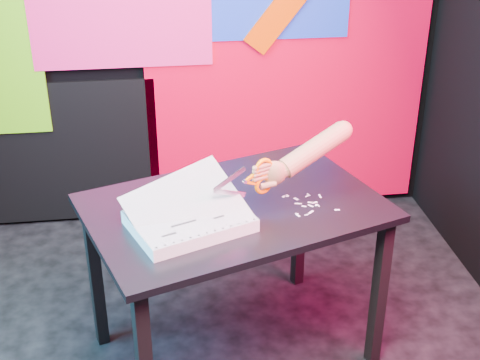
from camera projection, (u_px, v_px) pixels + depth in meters
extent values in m
cube|color=red|center=(287.00, 77.00, 3.77)|extent=(1.60, 0.02, 1.60)
cube|color=black|center=(43.00, 155.00, 3.79)|extent=(1.30, 0.02, 0.85)
cube|color=black|center=(96.00, 276.00, 2.90)|extent=(0.06, 0.06, 0.72)
cube|color=black|center=(379.00, 293.00, 2.79)|extent=(0.06, 0.06, 0.72)
cube|color=black|center=(299.00, 222.00, 3.31)|extent=(0.06, 0.06, 0.72)
cube|color=#2E2E33|center=(234.00, 208.00, 2.67)|extent=(1.34, 1.10, 0.03)
cube|color=beige|center=(190.00, 221.00, 2.50)|extent=(0.51, 0.45, 0.05)
cube|color=silver|center=(189.00, 215.00, 2.49)|extent=(0.51, 0.45, 0.00)
cube|color=silver|center=(189.00, 214.00, 2.49)|extent=(0.50, 0.43, 0.13)
cube|color=silver|center=(186.00, 207.00, 2.49)|extent=(0.51, 0.40, 0.22)
cylinder|color=black|center=(156.00, 248.00, 2.29)|extent=(0.01, 0.01, 0.00)
cylinder|color=black|center=(165.00, 245.00, 2.31)|extent=(0.01, 0.01, 0.00)
cylinder|color=black|center=(174.00, 243.00, 2.32)|extent=(0.01, 0.01, 0.00)
cylinder|color=black|center=(182.00, 240.00, 2.34)|extent=(0.01, 0.01, 0.00)
cylinder|color=black|center=(191.00, 238.00, 2.35)|extent=(0.01, 0.01, 0.00)
cylinder|color=black|center=(199.00, 235.00, 2.37)|extent=(0.01, 0.01, 0.00)
cylinder|color=black|center=(207.00, 233.00, 2.38)|extent=(0.01, 0.01, 0.00)
cylinder|color=black|center=(215.00, 231.00, 2.39)|extent=(0.01, 0.01, 0.00)
cylinder|color=black|center=(223.00, 228.00, 2.41)|extent=(0.01, 0.01, 0.00)
cylinder|color=black|center=(231.00, 226.00, 2.42)|extent=(0.01, 0.01, 0.00)
cylinder|color=black|center=(239.00, 224.00, 2.44)|extent=(0.01, 0.01, 0.00)
cylinder|color=black|center=(246.00, 221.00, 2.45)|extent=(0.01, 0.01, 0.00)
cylinder|color=black|center=(254.00, 219.00, 2.46)|extent=(0.01, 0.01, 0.00)
cylinder|color=black|center=(126.00, 211.00, 2.52)|extent=(0.01, 0.01, 0.00)
cylinder|color=black|center=(134.00, 209.00, 2.53)|extent=(0.01, 0.01, 0.00)
cylinder|color=black|center=(142.00, 207.00, 2.55)|extent=(0.01, 0.01, 0.00)
cylinder|color=black|center=(150.00, 205.00, 2.56)|extent=(0.01, 0.01, 0.00)
cylinder|color=black|center=(158.00, 203.00, 2.57)|extent=(0.01, 0.01, 0.00)
cylinder|color=black|center=(166.00, 201.00, 2.59)|extent=(0.01, 0.01, 0.00)
cylinder|color=black|center=(173.00, 199.00, 2.60)|extent=(0.01, 0.01, 0.00)
cylinder|color=black|center=(181.00, 197.00, 2.62)|extent=(0.01, 0.01, 0.00)
cylinder|color=black|center=(188.00, 195.00, 2.63)|extent=(0.01, 0.01, 0.00)
cylinder|color=black|center=(196.00, 193.00, 2.65)|extent=(0.01, 0.01, 0.00)
cylinder|color=black|center=(203.00, 191.00, 2.66)|extent=(0.01, 0.01, 0.00)
cylinder|color=black|center=(210.00, 189.00, 2.67)|extent=(0.01, 0.01, 0.00)
cylinder|color=black|center=(218.00, 187.00, 2.69)|extent=(0.01, 0.01, 0.00)
cube|color=black|center=(159.00, 215.00, 2.49)|extent=(0.08, 0.04, 0.00)
cube|color=black|center=(191.00, 210.00, 2.53)|extent=(0.06, 0.03, 0.00)
cube|color=black|center=(184.00, 223.00, 2.44)|extent=(0.10, 0.05, 0.00)
cube|color=black|center=(219.00, 217.00, 2.48)|extent=(0.05, 0.03, 0.00)
cube|color=black|center=(169.00, 235.00, 2.37)|extent=(0.06, 0.03, 0.00)
cube|color=black|center=(192.00, 201.00, 2.58)|extent=(0.07, 0.04, 0.00)
cube|color=silver|center=(229.00, 179.00, 2.50)|extent=(0.13, 0.06, 0.08)
cube|color=silver|center=(230.00, 193.00, 2.53)|extent=(0.13, 0.06, 0.08)
cylinder|color=silver|center=(245.00, 182.00, 2.55)|extent=(0.02, 0.02, 0.02)
cube|color=#FF6E00|center=(250.00, 183.00, 2.56)|extent=(0.05, 0.03, 0.03)
cube|color=#FF6E00|center=(250.00, 177.00, 2.55)|extent=(0.05, 0.03, 0.03)
torus|color=#FF6E00|center=(264.00, 168.00, 2.57)|extent=(0.08, 0.05, 0.08)
torus|color=#FF6E00|center=(263.00, 185.00, 2.60)|extent=(0.08, 0.05, 0.08)
ellipsoid|color=#926A44|center=(274.00, 173.00, 2.61)|extent=(0.10, 0.06, 0.10)
cylinder|color=#926A44|center=(264.00, 177.00, 2.59)|extent=(0.08, 0.05, 0.02)
cylinder|color=#926A44|center=(264.00, 173.00, 2.58)|extent=(0.07, 0.05, 0.02)
cylinder|color=#926A44|center=(264.00, 169.00, 2.57)|extent=(0.07, 0.04, 0.02)
cylinder|color=#926A44|center=(264.00, 166.00, 2.57)|extent=(0.06, 0.04, 0.02)
cylinder|color=#926A44|center=(268.00, 185.00, 2.60)|extent=(0.07, 0.04, 0.03)
cylinder|color=#926A44|center=(285.00, 169.00, 2.63)|extent=(0.08, 0.09, 0.07)
cylinder|color=#926A44|center=(314.00, 149.00, 2.68)|extent=(0.32, 0.21, 0.18)
sphere|color=#926A44|center=(343.00, 130.00, 2.72)|extent=(0.08, 0.08, 0.08)
cube|color=silver|center=(307.00, 196.00, 2.73)|extent=(0.02, 0.02, 0.00)
cube|color=silver|center=(309.00, 195.00, 2.74)|extent=(0.01, 0.02, 0.00)
cube|color=silver|center=(311.00, 206.00, 2.66)|extent=(0.02, 0.02, 0.00)
cube|color=silver|center=(304.00, 206.00, 2.65)|extent=(0.02, 0.01, 0.00)
cube|color=silver|center=(319.00, 206.00, 2.66)|extent=(0.01, 0.01, 0.00)
cube|color=silver|center=(310.00, 202.00, 2.68)|extent=(0.02, 0.02, 0.00)
cube|color=silver|center=(307.00, 215.00, 2.59)|extent=(0.02, 0.01, 0.00)
cube|color=silver|center=(298.00, 204.00, 2.67)|extent=(0.03, 0.01, 0.00)
cube|color=silver|center=(337.00, 210.00, 2.63)|extent=(0.02, 0.01, 0.00)
cube|color=silver|center=(297.00, 214.00, 2.60)|extent=(0.01, 0.01, 0.00)
cube|color=silver|center=(287.00, 196.00, 2.73)|extent=(0.02, 0.02, 0.00)
cube|color=silver|center=(298.00, 215.00, 2.59)|extent=(0.02, 0.03, 0.00)
cube|color=silver|center=(320.00, 196.00, 2.73)|extent=(0.01, 0.03, 0.00)
cube|color=silver|center=(314.00, 203.00, 2.68)|extent=(0.03, 0.02, 0.00)
cube|color=silver|center=(311.00, 212.00, 2.61)|extent=(0.03, 0.03, 0.00)
cube|color=silver|center=(316.00, 205.00, 2.66)|extent=(0.02, 0.02, 0.00)
cube|color=silver|center=(296.00, 199.00, 2.71)|extent=(0.02, 0.02, 0.00)
cube|color=silver|center=(285.00, 196.00, 2.73)|extent=(0.03, 0.02, 0.00)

